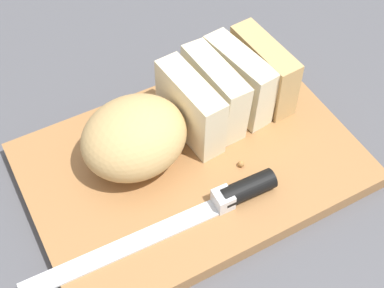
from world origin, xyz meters
TOP-DOWN VIEW (x-y plane):
  - ground_plane at (0.00, 0.00)m, footprint 3.00×3.00m
  - cutting_board at (0.00, 0.00)m, footprint 0.39×0.27m
  - bread_loaf at (0.01, 0.04)m, footprint 0.28×0.14m
  - bread_knife at (-0.01, -0.07)m, footprint 0.30×0.03m
  - crumb_near_knife at (-0.05, 0.03)m, footprint 0.01×0.01m
  - crumb_near_loaf at (0.05, -0.04)m, footprint 0.01×0.01m

SIDE VIEW (x-z plane):
  - ground_plane at x=0.00m, z-range 0.00..0.00m
  - cutting_board at x=0.00m, z-range 0.00..0.02m
  - crumb_near_knife at x=-0.05m, z-range 0.02..0.03m
  - crumb_near_loaf at x=0.05m, z-range 0.02..0.03m
  - bread_knife at x=-0.01m, z-range 0.02..0.04m
  - bread_loaf at x=0.01m, z-range 0.02..0.10m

